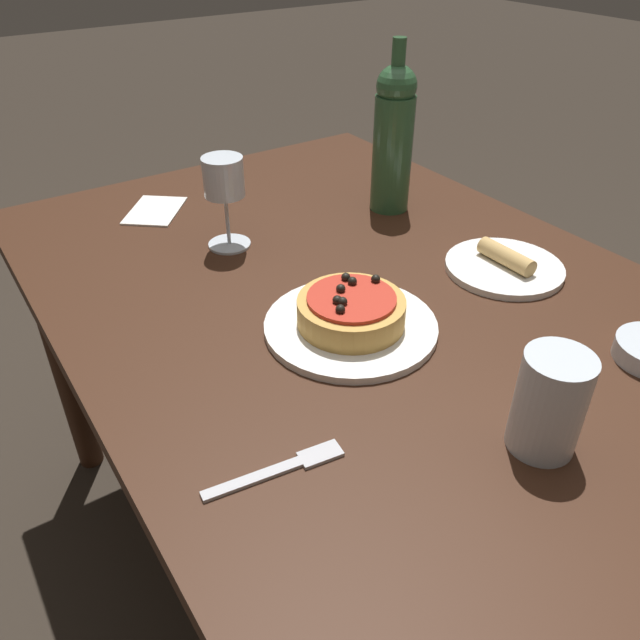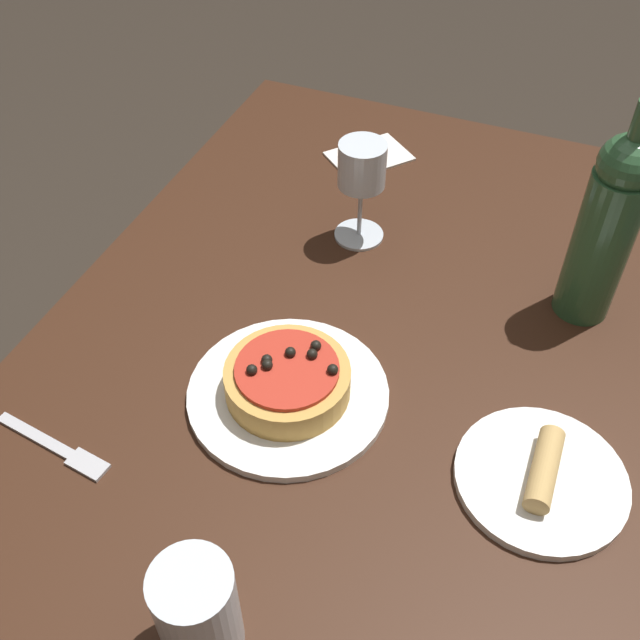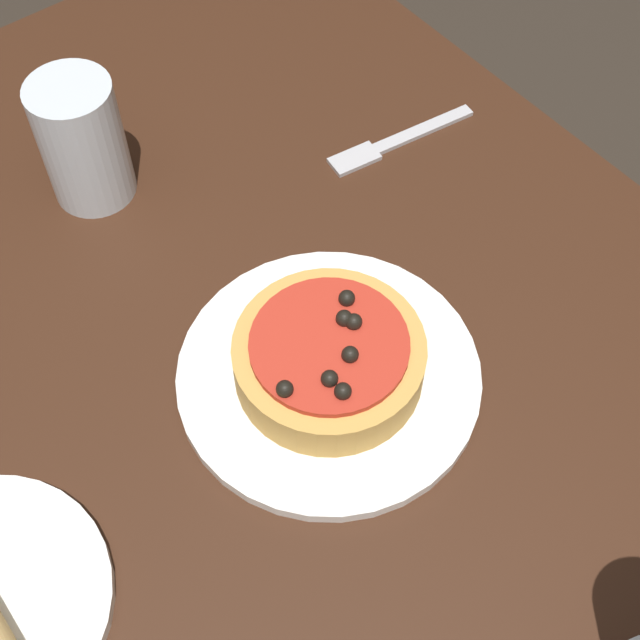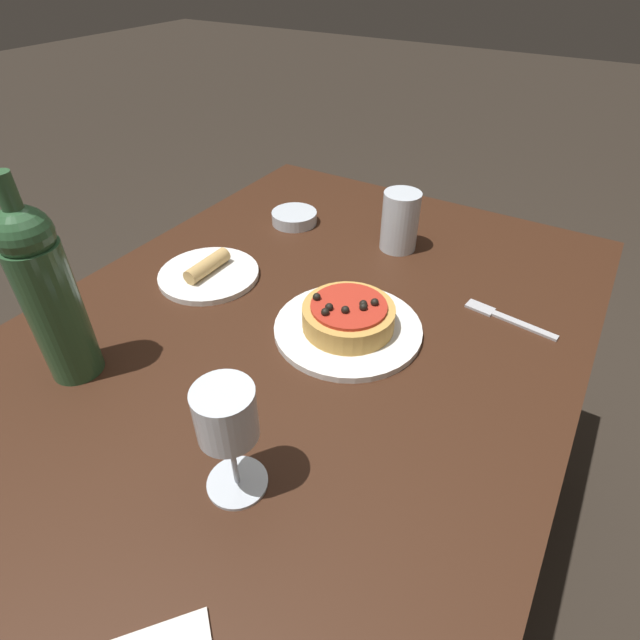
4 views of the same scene
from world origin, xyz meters
name	(u,v)px [view 2 (image 2 of 4)]	position (x,y,z in m)	size (l,w,h in m)	color
ground_plane	(350,601)	(0.00, 0.00, 0.00)	(14.00, 14.00, 0.00)	#2D261E
dining_table	(363,410)	(0.00, 0.00, 0.63)	(1.35, 0.92, 0.71)	#381E11
dinner_plate	(288,394)	(-0.08, 0.08, 0.71)	(0.26, 0.26, 0.01)	white
pizza	(288,379)	(-0.08, 0.08, 0.74)	(0.16, 0.16, 0.06)	gold
wine_glass	(362,171)	(0.27, 0.11, 0.83)	(0.08, 0.08, 0.17)	silver
wine_bottle	(607,226)	(0.23, -0.25, 0.86)	(0.08, 0.08, 0.33)	#2D5633
water_cup	(198,612)	(-0.39, 0.03, 0.77)	(0.08, 0.08, 0.13)	silver
fork	(58,448)	(-0.26, 0.30, 0.71)	(0.04, 0.17, 0.00)	#B7B7BC
side_plate	(541,477)	(-0.08, -0.25, 0.72)	(0.20, 0.20, 0.04)	white
paper_napkin	(369,156)	(0.49, 0.17, 0.71)	(0.17, 0.16, 0.00)	silver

